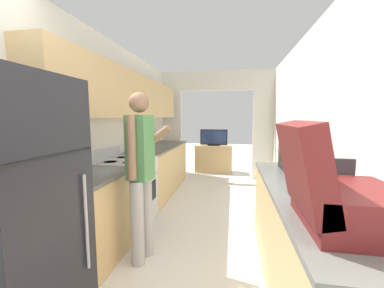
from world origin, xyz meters
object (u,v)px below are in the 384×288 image
(suitcase, at_px, (334,192))
(book_stack, at_px, (315,186))
(refrigerator, at_px, (11,213))
(microwave, at_px, (301,157))
(person, at_px, (141,173))
(knife, at_px, (148,152))
(range_oven, at_px, (127,192))
(television, at_px, (214,138))
(tv_cabinet, at_px, (214,159))

(suitcase, height_order, book_stack, suitcase)
(refrigerator, xyz_separation_m, microwave, (2.04, 1.35, 0.18))
(refrigerator, relative_size, person, 1.01)
(knife, bearing_deg, range_oven, -106.69)
(range_oven, height_order, person, person)
(television, height_order, knife, television)
(refrigerator, distance_m, range_oven, 1.70)
(person, distance_m, television, 3.95)
(refrigerator, bearing_deg, television, 79.99)
(refrigerator, height_order, knife, refrigerator)
(person, relative_size, book_stack, 5.34)
(suitcase, bearing_deg, television, 101.80)
(book_stack, height_order, television, television)
(person, xyz_separation_m, knife, (-0.44, 1.36, -0.01))
(suitcase, distance_m, knife, 2.89)
(microwave, bearing_deg, refrigerator, -146.51)
(person, height_order, book_stack, person)
(microwave, xyz_separation_m, book_stack, (-0.06, -0.64, -0.12))
(refrigerator, relative_size, range_oven, 1.65)
(suitcase, height_order, microwave, suitcase)
(person, distance_m, suitcase, 1.65)
(microwave, bearing_deg, range_oven, 171.72)
(tv_cabinet, bearing_deg, television, -90.00)
(book_stack, distance_m, television, 4.31)
(range_oven, xyz_separation_m, tv_cabinet, (0.89, 3.27, -0.10))
(person, bearing_deg, suitcase, -112.89)
(suitcase, xyz_separation_m, tv_cabinet, (-1.00, 4.84, -0.71))
(tv_cabinet, bearing_deg, suitcase, -78.30)
(person, bearing_deg, television, 3.12)
(tv_cabinet, relative_size, television, 1.37)
(suitcase, height_order, tv_cabinet, suitcase)
(book_stack, relative_size, knife, 0.90)
(book_stack, bearing_deg, suitcase, -100.42)
(refrigerator, xyz_separation_m, book_stack, (1.98, 0.71, 0.06))
(refrigerator, height_order, range_oven, refrigerator)
(book_stack, height_order, knife, book_stack)
(microwave, relative_size, television, 0.71)
(television, bearing_deg, book_stack, -74.97)
(range_oven, bearing_deg, knife, 84.84)
(book_stack, bearing_deg, knife, 140.85)
(person, distance_m, microwave, 1.63)
(range_oven, distance_m, suitcase, 2.54)
(range_oven, xyz_separation_m, microwave, (2.07, -0.30, 0.58))
(person, height_order, tv_cabinet, person)
(refrigerator, height_order, tv_cabinet, refrigerator)
(suitcase, distance_m, tv_cabinet, 4.99)
(tv_cabinet, xyz_separation_m, knife, (-0.83, -2.62, 0.54))
(knife, bearing_deg, suitcase, -61.99)
(suitcase, distance_m, microwave, 1.28)
(person, relative_size, knife, 4.81)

